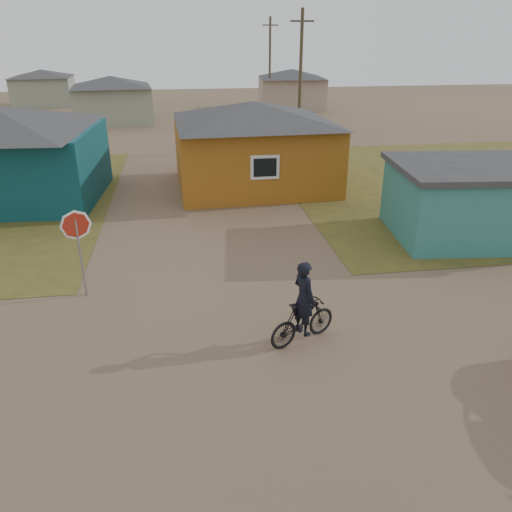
{
  "coord_description": "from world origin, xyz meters",
  "views": [
    {
      "loc": [
        -0.89,
        -8.85,
        6.67
      ],
      "look_at": [
        0.91,
        3.0,
        1.3
      ],
      "focal_mm": 35.0,
      "sensor_mm": 36.0,
      "label": 1
    }
  ],
  "objects": [
    {
      "name": "ground",
      "position": [
        0.0,
        0.0,
        0.0
      ],
      "size": [
        120.0,
        120.0,
        0.0
      ],
      "primitive_type": "plane",
      "color": "brown"
    },
    {
      "name": "grass_ne",
      "position": [
        14.0,
        13.0,
        0.01
      ],
      "size": [
        20.0,
        18.0,
        0.0
      ],
      "primitive_type": "cube",
      "color": "brown",
      "rests_on": "ground"
    },
    {
      "name": "house_yellow",
      "position": [
        2.5,
        14.0,
        2.0
      ],
      "size": [
        7.72,
        6.76,
        3.9
      ],
      "color": "#9E5C18",
      "rests_on": "ground"
    },
    {
      "name": "shed_turquoise",
      "position": [
        9.5,
        6.5,
        1.31
      ],
      "size": [
        6.71,
        4.93,
        2.6
      ],
      "color": "#387D74",
      "rests_on": "ground"
    },
    {
      "name": "house_pale_west",
      "position": [
        -6.0,
        34.0,
        1.86
      ],
      "size": [
        7.04,
        6.15,
        3.6
      ],
      "color": "gray",
      "rests_on": "ground"
    },
    {
      "name": "house_beige_east",
      "position": [
        10.0,
        40.0,
        1.86
      ],
      "size": [
        6.95,
        6.05,
        3.6
      ],
      "color": "tan",
      "rests_on": "ground"
    },
    {
      "name": "house_pale_north",
      "position": [
        -14.0,
        46.0,
        1.75
      ],
      "size": [
        6.28,
        5.81,
        3.4
      ],
      "color": "gray",
      "rests_on": "ground"
    },
    {
      "name": "utility_pole_near",
      "position": [
        6.5,
        22.0,
        4.14
      ],
      "size": [
        1.4,
        0.2,
        8.0
      ],
      "color": "#4A3D2C",
      "rests_on": "ground"
    },
    {
      "name": "utility_pole_far",
      "position": [
        7.5,
        38.0,
        4.14
      ],
      "size": [
        1.4,
        0.2,
        8.0
      ],
      "color": "#4A3D2C",
      "rests_on": "ground"
    },
    {
      "name": "stop_sign",
      "position": [
        -3.71,
        3.94,
        1.83
      ],
      "size": [
        0.81,
        0.07,
        2.49
      ],
      "color": "gray",
      "rests_on": "ground"
    },
    {
      "name": "cyclist",
      "position": [
        1.69,
        0.83,
        0.75
      ],
      "size": [
        1.87,
        1.23,
        2.06
      ],
      "color": "black",
      "rests_on": "ground"
    }
  ]
}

